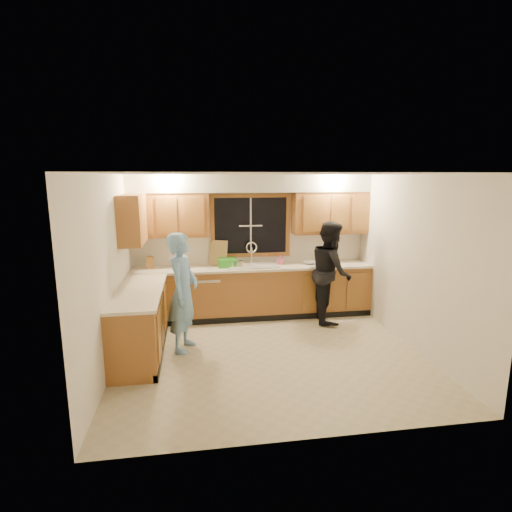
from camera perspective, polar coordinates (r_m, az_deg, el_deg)
The scene contains 26 objects.
floor at distance 5.82m, azimuth 1.96°, elevation -13.80°, with size 4.20×4.20×0.00m, color #B6AA8C.
ceiling at distance 5.27m, azimuth 2.14°, elevation 11.65°, with size 4.20×4.20×0.00m, color silver.
wall_back at distance 7.25m, azimuth -0.77°, elevation 1.61°, with size 4.20×4.20×0.00m, color silver.
wall_left at distance 5.43m, azimuth -20.30°, elevation -2.36°, with size 3.80×3.80×0.00m, color silver.
wall_right at distance 6.15m, azimuth 21.64°, elevation -0.92°, with size 3.80×3.80×0.00m, color silver.
base_cabinets_back at distance 7.14m, azimuth -0.41°, elevation -5.21°, with size 4.20×0.60×0.88m, color #A1642E.
base_cabinets_left at distance 5.94m, azimuth -16.23°, elevation -9.13°, with size 0.60×1.90×0.88m, color #A1642E.
countertop_back at distance 7.01m, azimuth -0.40°, elevation -1.63°, with size 4.20×0.63×0.04m, color beige.
countertop_left at distance 5.80m, azimuth -16.33°, elevation -4.85°, with size 0.63×1.90×0.04m, color beige.
upper_cabinets_left at distance 6.96m, azimuth -12.35°, elevation 5.73°, with size 1.35×0.33×0.75m, color #A1642E.
upper_cabinets_right at distance 7.35m, azimuth 10.53°, elevation 6.08°, with size 1.35×0.33×0.75m, color #A1642E.
upper_cabinets_return at distance 6.40m, azimuth -17.25°, elevation 5.02°, with size 0.33×0.90×0.75m, color #A1642E.
soffit at distance 6.98m, azimuth -0.59°, elevation 10.32°, with size 4.20×0.35×0.30m, color beige.
window_frame at distance 7.19m, azimuth -0.77°, elevation 4.35°, with size 1.44×0.03×1.14m.
sink at distance 7.04m, azimuth -0.42°, elevation -1.88°, with size 0.86×0.52×0.57m.
dishwasher at distance 7.07m, azimuth -7.26°, elevation -5.72°, with size 0.60×0.56×0.82m, color silver.
stove at distance 5.41m, azimuth -17.00°, elevation -11.11°, with size 0.58×0.75×0.90m, color silver.
man at distance 5.77m, azimuth -10.40°, elevation -5.12°, with size 0.62×0.41×1.71m, color #74A9DC.
woman at distance 6.95m, azimuth 10.61°, elevation -2.21°, with size 0.84×0.66×1.74m, color black.
knife_block at distance 7.03m, azimuth -14.90°, elevation -0.94°, with size 0.11×0.09×0.21m, color #9F662B.
cutting_board at distance 7.11m, azimuth -5.43°, elevation 0.47°, with size 0.33×0.02×0.44m, color tan.
dish_crate at distance 6.98m, azimuth -4.13°, elevation -0.94°, with size 0.31×0.29×0.14m, color #2B8E24.
soap_bottle at distance 7.17m, azimuth 3.48°, elevation -0.50°, with size 0.08×0.08×0.17m, color pink.
bowl at distance 7.23m, azimuth 7.65°, elevation -0.96°, with size 0.22×0.22×0.05m, color silver.
can_left at distance 6.88m, azimuth -3.39°, elevation -1.28°, with size 0.06×0.06×0.11m, color beige.
can_right at distance 6.84m, azimuth -2.17°, elevation -1.22°, with size 0.07×0.07×0.13m, color beige.
Camera 1 is at (-1.00, -5.18, 2.46)m, focal length 28.00 mm.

